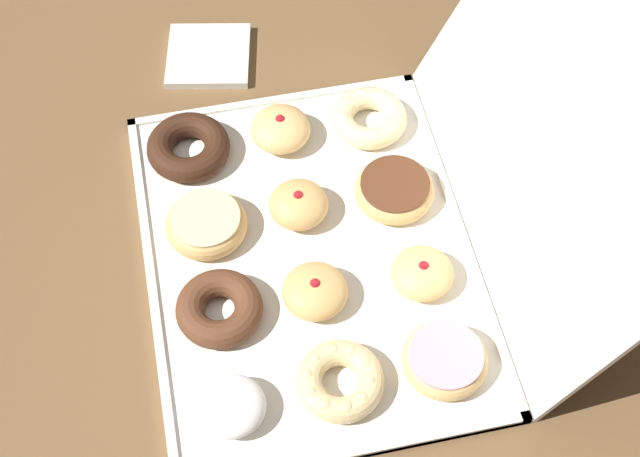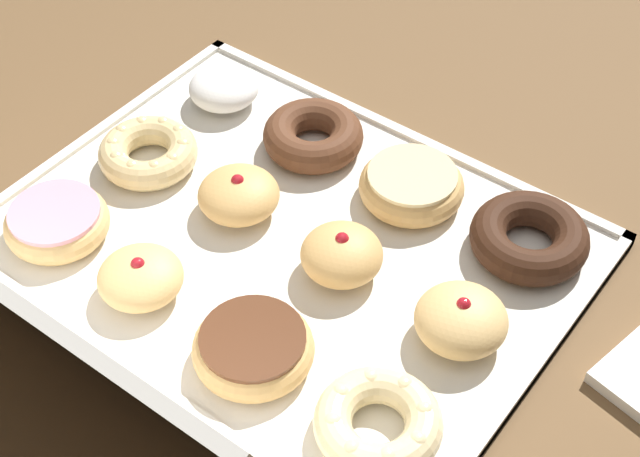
# 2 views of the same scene
# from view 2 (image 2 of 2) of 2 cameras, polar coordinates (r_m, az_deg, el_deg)

# --- Properties ---
(ground_plane) EXTENTS (3.00, 3.00, 0.00)m
(ground_plane) POSITION_cam_2_polar(r_m,az_deg,el_deg) (1.00, -1.97, -1.10)
(ground_plane) COLOR brown
(donut_box) EXTENTS (0.57, 0.44, 0.01)m
(donut_box) POSITION_cam_2_polar(r_m,az_deg,el_deg) (0.99, -1.98, -0.89)
(donut_box) COLOR silver
(donut_box) RESTS_ON ground
(box_lid_open) EXTENTS (0.57, 0.16, 0.38)m
(box_lid_open) POSITION_cam_2_polar(r_m,az_deg,el_deg) (0.73, -17.29, -4.68)
(box_lid_open) COLOR silver
(box_lid_open) RESTS_ON ground
(chocolate_cake_ring_donut_0) EXTENTS (0.12, 0.12, 0.04)m
(chocolate_cake_ring_donut_0) POSITION_cam_2_polar(r_m,az_deg,el_deg) (0.99, 12.36, -0.53)
(chocolate_cake_ring_donut_0) COLOR #381E11
(chocolate_cake_ring_donut_0) RESTS_ON donut_box
(glazed_ring_donut_1) EXTENTS (0.11, 0.11, 0.04)m
(glazed_ring_donut_1) POSITION_cam_2_polar(r_m,az_deg,el_deg) (1.02, 5.48, 2.59)
(glazed_ring_donut_1) COLOR tan
(glazed_ring_donut_1) RESTS_ON donut_box
(chocolate_cake_ring_donut_2) EXTENTS (0.11, 0.11, 0.04)m
(chocolate_cake_ring_donut_2) POSITION_cam_2_polar(r_m,az_deg,el_deg) (1.08, -0.41, 5.56)
(chocolate_cake_ring_donut_2) COLOR #59331E
(chocolate_cake_ring_donut_2) RESTS_ON donut_box
(powdered_filled_donut_3) EXTENTS (0.08, 0.08, 0.04)m
(powdered_filled_donut_3) POSITION_cam_2_polar(r_m,az_deg,el_deg) (1.15, -5.75, 8.34)
(powdered_filled_donut_3) COLOR white
(powdered_filled_donut_3) RESTS_ON donut_box
(jelly_filled_donut_4) EXTENTS (0.09, 0.09, 0.05)m
(jelly_filled_donut_4) POSITION_cam_2_polar(r_m,az_deg,el_deg) (0.90, 8.51, -5.27)
(jelly_filled_donut_4) COLOR #E5B770
(jelly_filled_donut_4) RESTS_ON donut_box
(jelly_filled_donut_5) EXTENTS (0.08, 0.08, 0.05)m
(jelly_filled_donut_5) POSITION_cam_2_polar(r_m,az_deg,el_deg) (0.94, 1.43, -1.42)
(jelly_filled_donut_5) COLOR tan
(jelly_filled_donut_5) RESTS_ON donut_box
(jelly_filled_donut_6) EXTENTS (0.09, 0.09, 0.05)m
(jelly_filled_donut_6) POSITION_cam_2_polar(r_m,az_deg,el_deg) (1.01, -4.87, 2.02)
(jelly_filled_donut_6) COLOR tan
(jelly_filled_donut_6) RESTS_ON donut_box
(cruller_donut_7) EXTENTS (0.11, 0.11, 0.04)m
(cruller_donut_7) POSITION_cam_2_polar(r_m,az_deg,el_deg) (1.08, -10.14, 4.56)
(cruller_donut_7) COLOR #EACC8C
(cruller_donut_7) RESTS_ON donut_box
(cruller_donut_8) EXTENTS (0.11, 0.11, 0.04)m
(cruller_donut_8) POSITION_cam_2_polar(r_m,az_deg,el_deg) (0.83, 3.49, -11.45)
(cruller_donut_8) COLOR beige
(cruller_donut_8) RESTS_ON donut_box
(chocolate_frosted_donut_9) EXTENTS (0.11, 0.11, 0.04)m
(chocolate_frosted_donut_9) POSITION_cam_2_polar(r_m,az_deg,el_deg) (0.88, -4.00, -7.10)
(chocolate_frosted_donut_9) COLOR tan
(chocolate_frosted_donut_9) RESTS_ON donut_box
(jelly_filled_donut_10) EXTENTS (0.08, 0.08, 0.05)m
(jelly_filled_donut_10) POSITION_cam_2_polar(r_m,az_deg,el_deg) (0.94, -10.65, -2.88)
(jelly_filled_donut_10) COLOR #E5B770
(jelly_filled_donut_10) RESTS_ON donut_box
(pink_frosted_donut_11) EXTENTS (0.11, 0.11, 0.03)m
(pink_frosted_donut_11) POSITION_cam_2_polar(r_m,az_deg,el_deg) (1.02, -15.42, 0.39)
(pink_frosted_donut_11) COLOR #E5B770
(pink_frosted_donut_11) RESTS_ON donut_box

